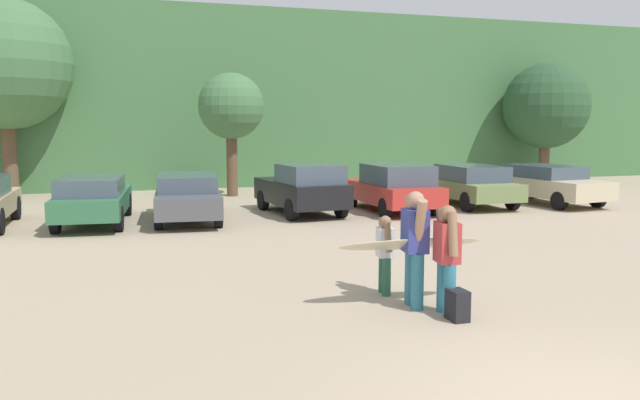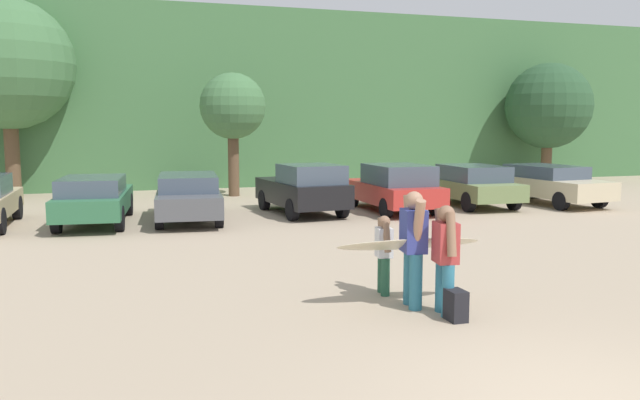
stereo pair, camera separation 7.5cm
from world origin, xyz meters
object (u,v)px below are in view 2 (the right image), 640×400
parked_car_red (394,187)px  surfboard_cream (409,244)px  parked_car_forest_green (95,198)px  parked_car_black (304,188)px  person_adult (413,242)px  parked_car_olive_green (471,184)px  person_companion (445,253)px  parked_car_champagne (547,183)px  person_child (384,250)px  parked_car_dark_gray (188,195)px  backpack_dropped (456,305)px

parked_car_red → surfboard_cream: 10.80m
parked_car_forest_green → parked_car_black: bearing=-83.4°
parked_car_red → person_adult: (-4.18, -10.06, 0.22)m
parked_car_olive_green → person_adult: (-7.30, -10.59, 0.26)m
surfboard_cream → person_companion: bearing=120.2°
parked_car_champagne → person_companion: (-9.93, -10.83, 0.19)m
person_companion → surfboard_cream: 0.68m
parked_car_forest_green → person_adult: 11.33m
parked_car_red → parked_car_champagne: (6.04, 0.26, -0.06)m
parked_car_champagne → person_companion: 14.70m
person_adult → person_child: bearing=-72.1°
parked_car_black → person_adult: person_adult is taller
parked_car_forest_green → parked_car_red: bearing=-85.5°
parked_car_black → person_adult: bearing=167.7°
parked_car_red → person_adult: bearing=157.2°
parked_car_dark_gray → person_companion: bearing=-161.0°
parked_car_dark_gray → person_child: bearing=-161.5°
parked_car_black → person_child: bearing=166.3°
person_adult → backpack_dropped: bearing=117.8°
parked_car_forest_green → person_child: bearing=-147.5°
parked_car_forest_green → parked_car_olive_green: size_ratio=1.09×
parked_car_black → parked_car_red: 2.97m
person_adult → parked_car_olive_green: bearing=-115.8°
parked_car_black → backpack_dropped: parked_car_black is taller
person_companion → backpack_dropped: bearing=99.8°
parked_car_black → parked_car_champagne: bearing=-95.6°
parked_car_red → person_child: size_ratio=3.26×
parked_car_black → parked_car_olive_green: bearing=-93.0°
parked_car_forest_green → parked_car_red: size_ratio=1.12×
person_adult → person_companion: 0.58m
parked_car_dark_gray → surfboard_cream: (2.33, -10.08, 0.23)m
person_adult → parked_car_champagne: bearing=-125.9°
person_child → surfboard_cream: person_child is taller
surfboard_cream → parked_car_champagne: bearing=-131.0°
parked_car_forest_green → person_companion: (5.24, -10.68, 0.18)m
parked_car_dark_gray → parked_car_black: (3.57, 0.13, 0.08)m
parked_car_champagne → person_companion: bearing=132.4°
person_adult → surfboard_cream: 0.13m
parked_car_red → parked_car_olive_green: size_ratio=0.98×
parked_car_black → parked_car_olive_green: 6.09m
parked_car_dark_gray → person_child: size_ratio=3.71×
parked_car_olive_green → parked_car_champagne: 2.92m
parked_car_dark_gray → surfboard_cream: parked_car_dark_gray is taller
parked_car_black → surfboard_cream: bearing=167.5°
person_child → parked_car_champagne: bearing=-128.6°
surfboard_cream → backpack_dropped: surfboard_cream is taller
parked_car_dark_gray → surfboard_cream: bearing=-161.8°
parked_car_red → parked_car_champagne: parked_car_red is taller
backpack_dropped → parked_car_black: bearing=85.2°
parked_car_forest_green → parked_car_champagne: parked_car_forest_green is taller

